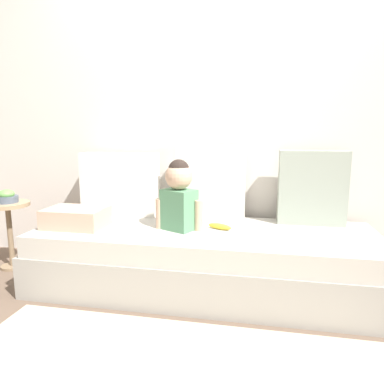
% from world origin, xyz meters
% --- Properties ---
extents(ground_plane, '(12.00, 12.00, 0.00)m').
position_xyz_m(ground_plane, '(0.00, 0.00, 0.00)').
color(ground_plane, brown).
extents(back_wall, '(5.50, 0.10, 2.42)m').
position_xyz_m(back_wall, '(0.00, 0.53, 1.21)').
color(back_wall, silver).
rests_on(back_wall, ground).
extents(couch, '(2.30, 0.80, 0.41)m').
position_xyz_m(couch, '(0.00, 0.00, 0.20)').
color(couch, '#9C978F').
rests_on(couch, ground).
extents(throw_pillow_left, '(0.60, 0.16, 0.48)m').
position_xyz_m(throw_pillow_left, '(-0.71, 0.30, 0.65)').
color(throw_pillow_left, silver).
rests_on(throw_pillow_left, couch).
extents(throw_pillow_center, '(0.50, 0.16, 0.54)m').
position_xyz_m(throw_pillow_center, '(0.00, 0.30, 0.68)').
color(throw_pillow_center, silver).
rests_on(throw_pillow_center, couch).
extents(throw_pillow_right, '(0.45, 0.16, 0.51)m').
position_xyz_m(throw_pillow_right, '(0.71, 0.30, 0.67)').
color(throw_pillow_right, '#99A393').
rests_on(throw_pillow_right, couch).
extents(toddler, '(0.32, 0.23, 0.47)m').
position_xyz_m(toddler, '(-0.17, -0.03, 0.65)').
color(toddler, '#568E66').
rests_on(toddler, couch).
extents(banana, '(0.17, 0.11, 0.04)m').
position_xyz_m(banana, '(0.10, 0.02, 0.43)').
color(banana, yellow).
rests_on(banana, couch).
extents(folded_blanket, '(0.40, 0.28, 0.13)m').
position_xyz_m(folded_blanket, '(-0.87, -0.10, 0.48)').
color(folded_blanket, tan).
rests_on(folded_blanket, couch).
extents(side_table, '(0.32, 0.32, 0.52)m').
position_xyz_m(side_table, '(-1.53, 0.07, 0.39)').
color(side_table, tan).
rests_on(side_table, ground).
extents(fruit_bowl, '(0.16, 0.16, 0.10)m').
position_xyz_m(fruit_bowl, '(-1.53, 0.07, 0.56)').
color(fruit_bowl, '#4C5666').
rests_on(fruit_bowl, side_table).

